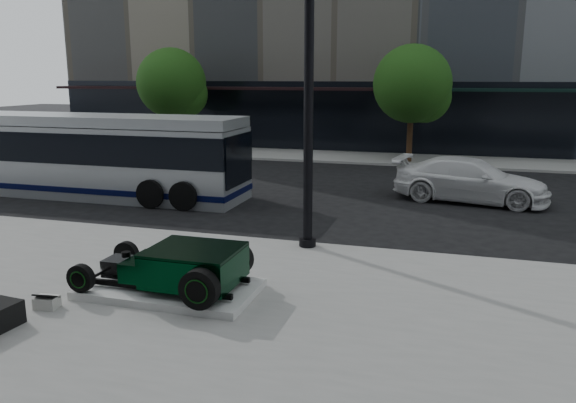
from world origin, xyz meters
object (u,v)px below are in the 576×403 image
(hot_rod, at_px, (185,266))
(white_sedan, at_px, (470,180))
(lamppost, at_px, (309,103))
(transit_bus, at_px, (85,155))

(hot_rod, relative_size, white_sedan, 0.62)
(hot_rod, height_order, lamppost, lamppost)
(transit_bus, relative_size, white_sedan, 2.33)
(hot_rod, relative_size, lamppost, 0.42)
(lamppost, relative_size, white_sedan, 1.47)
(hot_rod, distance_m, transit_bus, 11.45)
(transit_bus, bearing_deg, hot_rod, -45.16)
(lamppost, height_order, white_sedan, lamppost)
(lamppost, bearing_deg, transit_bus, 155.57)
(transit_bus, distance_m, white_sedan, 13.83)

